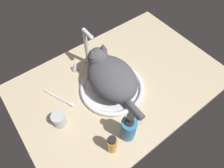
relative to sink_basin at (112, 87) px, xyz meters
The scene contains 8 objects.
countertop 6.31cm from the sink_basin, ahead, with size 103.58×69.64×3.00cm, color #CCB793.
sink_basin is the anchor object (origin of this frame).
faucet 22.14cm from the sink_basin, 90.00° to the left, with size 19.77×9.12×23.60cm.
cat 8.67cm from the sink_basin, 89.33° to the left, with size 20.77×38.71×17.66cm.
metal_jar 29.33cm from the sink_basin, behind, with size 5.76×5.76×7.15cm.
amber_bottle 29.89cm from the sink_basin, 126.87° to the right, with size 4.05×4.05×11.59cm.
soap_pump_bottle 25.31cm from the sink_basin, 111.46° to the right, with size 6.28×6.28×18.31cm.
toothbrush 26.03cm from the sink_basin, 156.31° to the left, with size 8.12×16.93×1.70cm.
Camera 1 is at (-37.39, -43.00, 83.66)cm, focal length 30.95 mm.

